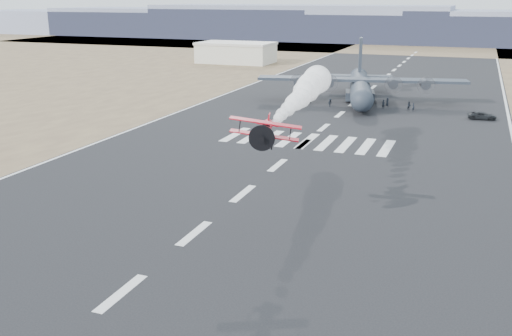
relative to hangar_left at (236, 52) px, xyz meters
The scene contains 20 objects.
ground 154.08m from the hangar_left, 70.27° to the right, with size 500.00×500.00×0.00m, color black.
scrub_far 99.70m from the hangar_left, 58.54° to the left, with size 500.00×80.00×0.00m, color brown.
runway_markings 99.70m from the hangar_left, 58.54° to the right, with size 60.00×260.00×0.01m, color silver, non-canonical shape.
ridge_seg_a 183.53m from the hangar_left, 141.19° to the left, with size 150.00×50.00×13.00m, color gray.
ridge_seg_b 139.02m from the hangar_left, 124.15° to the left, with size 150.00×50.00×15.00m, color gray.
ridge_seg_c 115.84m from the hangar_left, 96.45° to the left, with size 150.00×50.00×17.00m, color gray.
ridge_seg_d 126.25m from the hangar_left, 65.67° to the left, with size 150.00×50.00×13.00m, color gray.
hangar_left is the anchor object (origin of this frame).
aerobatic_biplane 142.50m from the hangar_left, 66.01° to the right, with size 6.49×5.86×2.81m.
smoke_trail 117.43m from the hangar_left, 62.22° to the right, with size 6.04×32.12×4.06m.
transport_aircraft 77.73m from the hangar_left, 47.40° to the right, with size 42.49×34.77×12.33m.
support_vehicle 102.87m from the hangar_left, 41.60° to the right, with size 2.25×4.89×1.36m, color black.
crew_a 91.52m from the hangar_left, 45.17° to the right, with size 0.59×0.48×1.61m, color black.
crew_b 78.14m from the hangar_left, 55.87° to the right, with size 0.82×0.51×1.69m, color black.
crew_c 81.65m from the hangar_left, 53.70° to the right, with size 1.03×0.48×1.59m, color black.
crew_d 73.78m from the hangar_left, 56.27° to the right, with size 0.94×0.48×1.61m, color black.
crew_e 84.79m from the hangar_left, 45.92° to the right, with size 0.81×0.50×1.66m, color black.
crew_f 87.11m from the hangar_left, 50.37° to the right, with size 1.74×0.56×1.88m, color black.
crew_g 87.07m from the hangar_left, 47.61° to the right, with size 0.64×0.53×1.76m, color black.
crew_h 90.38m from the hangar_left, 45.24° to the right, with size 0.83×0.51×1.70m, color black.
Camera 1 is at (23.03, -31.86, 21.23)m, focal length 40.00 mm.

